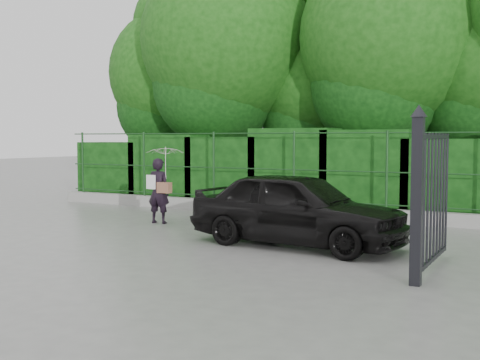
% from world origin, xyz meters
% --- Properties ---
extents(ground, '(80.00, 80.00, 0.00)m').
position_xyz_m(ground, '(0.00, 0.00, 0.00)').
color(ground, gray).
extents(kerb, '(14.00, 0.25, 0.30)m').
position_xyz_m(kerb, '(0.00, 4.50, 0.15)').
color(kerb, '#9E9E99').
rests_on(kerb, ground).
extents(fence, '(14.13, 0.06, 1.80)m').
position_xyz_m(fence, '(0.22, 4.50, 1.20)').
color(fence, '#183D19').
rests_on(fence, kerb).
extents(hedge, '(14.20, 1.20, 2.18)m').
position_xyz_m(hedge, '(0.15, 5.50, 1.02)').
color(hedge, black).
rests_on(hedge, ground).
extents(trees, '(17.10, 6.15, 8.08)m').
position_xyz_m(trees, '(1.14, 7.74, 4.62)').
color(trees, black).
rests_on(trees, ground).
extents(gate, '(0.22, 2.33, 2.36)m').
position_xyz_m(gate, '(4.60, -0.72, 1.19)').
color(gate, black).
rests_on(gate, ground).
extents(woman, '(0.87, 0.88, 1.75)m').
position_xyz_m(woman, '(-1.69, 1.92, 1.15)').
color(woman, black).
rests_on(woman, ground).
extents(car, '(4.11, 2.02, 1.35)m').
position_xyz_m(car, '(2.09, 0.74, 0.67)').
color(car, black).
rests_on(car, ground).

